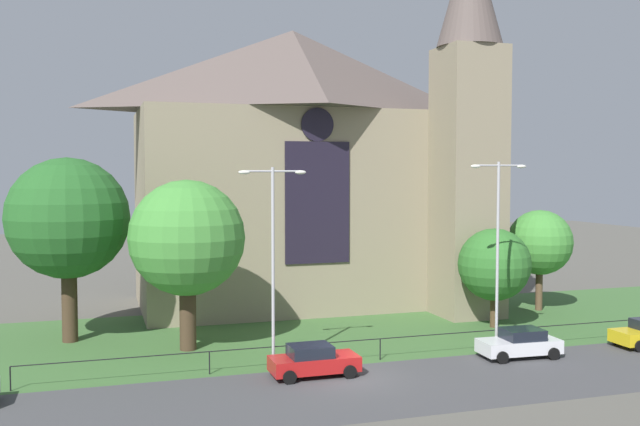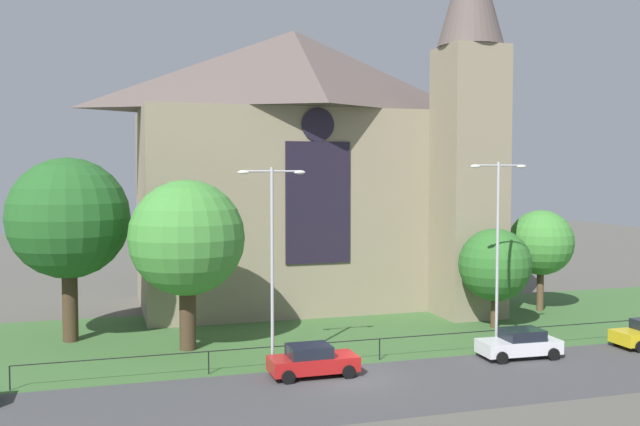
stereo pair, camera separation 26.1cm
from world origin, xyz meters
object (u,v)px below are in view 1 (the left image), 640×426
(parked_car_red, at_px, (313,361))
(parked_car_white, at_px, (520,343))
(tree_left_far, at_px, (68,219))
(tree_right_near, at_px, (494,265))
(tree_left_near, at_px, (187,239))
(tree_right_far, at_px, (540,243))
(streetlamp_far, at_px, (498,235))
(streetlamp_near, at_px, (273,245))
(church_building, at_px, (305,164))

(parked_car_red, relative_size, parked_car_white, 0.99)
(tree_left_far, distance_m, tree_right_near, 25.67)
(tree_left_near, height_order, tree_right_far, tree_left_near)
(tree_left_far, xyz_separation_m, parked_car_red, (11.26, -10.85, -6.30))
(tree_left_far, relative_size, tree_left_near, 1.13)
(tree_left_far, bearing_deg, streetlamp_far, -22.41)
(streetlamp_near, relative_size, parked_car_red, 2.36)
(tree_left_near, height_order, parked_car_white, tree_left_near)
(streetlamp_near, height_order, parked_car_red, streetlamp_near)
(streetlamp_far, bearing_deg, tree_left_near, 161.92)
(tree_right_far, distance_m, streetlamp_near, 23.38)
(tree_right_far, height_order, parked_car_white, tree_right_far)
(tree_left_far, distance_m, parked_car_red, 16.86)
(tree_left_far, bearing_deg, streetlamp_near, -43.27)
(tree_right_far, bearing_deg, streetlamp_far, -134.39)
(streetlamp_far, distance_m, parked_car_white, 5.84)
(church_building, height_order, parked_car_red, church_building)
(tree_right_near, distance_m, streetlamp_far, 6.47)
(church_building, distance_m, tree_right_far, 17.54)
(church_building, relative_size, tree_right_far, 3.68)
(streetlamp_far, bearing_deg, streetlamp_near, 180.00)
(tree_right_far, height_order, streetlamp_near, streetlamp_near)
(tree_right_near, relative_size, streetlamp_near, 0.62)
(tree_left_far, relative_size, streetlamp_near, 1.06)
(streetlamp_near, height_order, streetlamp_far, streetlamp_far)
(tree_right_near, xyz_separation_m, streetlamp_far, (-2.98, -5.22, 2.39))
(streetlamp_far, height_order, parked_car_white, streetlamp_far)
(tree_left_far, distance_m, streetlamp_near, 13.38)
(tree_left_near, xyz_separation_m, parked_car_white, (16.37, -6.86, -5.36))
(tree_right_far, bearing_deg, parked_car_red, -151.35)
(tree_right_near, bearing_deg, tree_left_far, 171.12)
(church_building, distance_m, parked_car_red, 21.09)
(tree_right_near, bearing_deg, parked_car_red, -153.56)
(tree_right_near, relative_size, parked_car_red, 1.47)
(church_building, distance_m, streetlamp_far, 17.95)
(tree_right_near, distance_m, tree_right_far, 7.24)
(parked_car_white, bearing_deg, tree_right_near, -108.09)
(church_building, relative_size, parked_car_white, 6.08)
(streetlamp_near, bearing_deg, parked_car_red, -47.99)
(tree_right_near, height_order, streetlamp_far, streetlamp_far)
(tree_left_far, bearing_deg, tree_right_near, -8.88)
(tree_right_far, relative_size, streetlamp_far, 0.69)
(tree_left_far, height_order, parked_car_white, tree_left_far)
(streetlamp_near, xyz_separation_m, streetlamp_far, (12.47, 0.00, 0.17))
(tree_right_far, xyz_separation_m, streetlamp_near, (-21.45, -9.18, 1.40))
(tree_right_near, bearing_deg, parked_car_white, -110.67)
(streetlamp_near, relative_size, parked_car_white, 2.32)
(tree_left_near, xyz_separation_m, streetlamp_near, (3.51, -5.22, 0.06))
(parked_car_red, bearing_deg, tree_right_far, 28.21)
(tree_right_near, bearing_deg, tree_left_near, -180.00)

